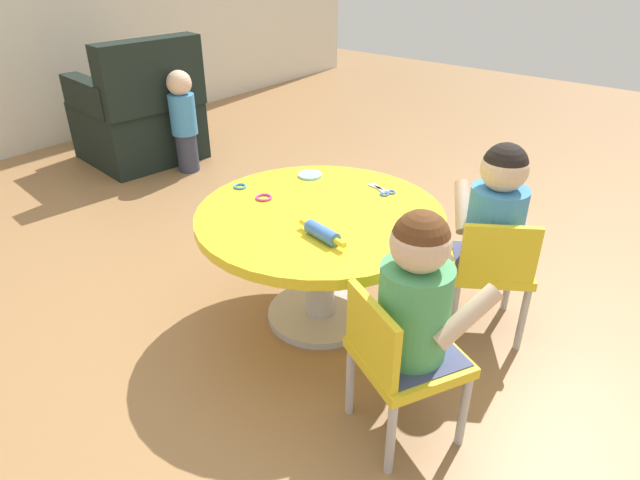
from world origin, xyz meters
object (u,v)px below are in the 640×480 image
Objects in this scene: seated_child_right at (497,210)px; craft_table at (320,236)px; armchair_dark at (140,116)px; child_chair_right at (490,267)px; rolling_pin at (322,233)px; seated_child_left at (417,293)px; toddler_standing at (183,119)px; craft_scissors at (384,191)px; child_chair_left at (399,358)px.

craft_table is at bearing 123.63° from seated_child_right.
craft_table is 0.67m from seated_child_right.
child_chair_right is at bearing -97.34° from armchair_dark.
armchair_dark is 2.45m from rolling_pin.
seated_child_left and seated_child_right have the same top height.
seated_child_left is 2.54m from toddler_standing.
child_chair_right reaches higher than craft_scissors.
seated_child_left is at bearing -26.94° from child_chair_left.
rolling_pin reaches higher than child_chair_left.
armchair_dark is 2.27m from craft_scissors.
craft_table is 1.78× the size of child_chair_right.
child_chair_left is at bearing -110.38° from armchair_dark.
seated_child_left is 0.78m from craft_scissors.
toddler_standing is 2.08m from rolling_pin.
armchair_dark is 1.26× the size of toddler_standing.
armchair_dark is at bearing 83.30° from seated_child_right.
seated_child_right is 2.22× the size of rolling_pin.
armchair_dark is at bearing 69.74° from rolling_pin.
seated_child_right is at bearing 33.18° from child_chair_right.
armchair_dark reaches higher than seated_child_right.
craft_scissors is (0.64, 0.48, 0.19)m from child_chair_left.
child_chair_left is at bearing 153.06° from seated_child_left.
craft_table is 0.66m from child_chair_right.
rolling_pin is at bearing 68.97° from child_chair_left.
rolling_pin reaches higher than craft_scissors.
rolling_pin is 1.62× the size of craft_scissors.
seated_child_left is 0.76× the size of toddler_standing.
rolling_pin is (-0.49, 0.43, 0.21)m from child_chair_right.
seated_child_right is 3.59× the size of craft_scissors.
rolling_pin is (-0.84, -2.29, 0.21)m from armchair_dark.
rolling_pin is (-0.16, -0.14, 0.13)m from craft_table.
craft_scissors is (0.47, 0.05, -0.02)m from rolling_pin.
toddler_standing is (0.36, 2.28, -0.17)m from seated_child_right.
craft_table is 1.42× the size of toddler_standing.
toddler_standing is (1.02, 2.32, -0.17)m from seated_child_left.
rolling_pin is (0.13, 0.45, -0.01)m from seated_child_left.
armchair_dark reaches higher than rolling_pin.
armchair_dark is (0.32, 2.69, -0.22)m from seated_child_right.
craft_scissors is (-0.02, 0.48, 0.19)m from child_chair_right.
craft_table is 1.12× the size of armchair_dark.
seated_child_left is 0.95× the size of child_chair_right.
craft_scissors is at bearing -15.75° from craft_table.
toddler_standing is at bearing 66.25° from seated_child_left.
seated_child_right is 2.31m from toddler_standing.
craft_table is at bearing 120.16° from child_chair_right.
armchair_dark is at bearing 80.57° from craft_scissors.
child_chair_left is 3.77× the size of craft_scissors.
armchair_dark reaches higher than craft_scissors.
seated_child_left is 2.91m from armchair_dark.
child_chair_right is at bearing 1.76° from seated_child_left.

